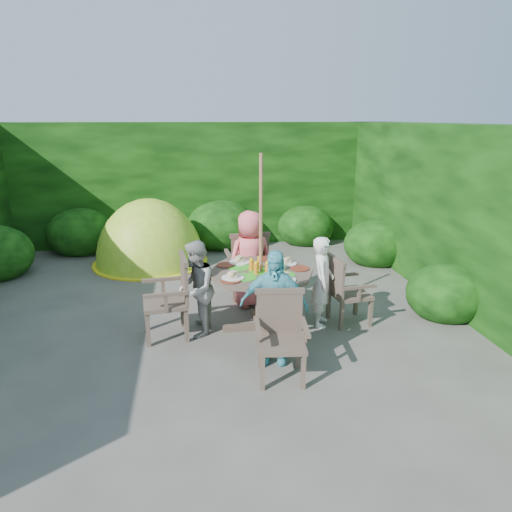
{
  "coord_description": "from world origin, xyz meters",
  "views": [
    {
      "loc": [
        -0.03,
        -5.89,
        2.59
      ],
      "look_at": [
        0.8,
        -0.24,
        0.85
      ],
      "focal_mm": 32.0,
      "sensor_mm": 36.0,
      "label": 1
    }
  ],
  "objects": [
    {
      "name": "child_right",
      "position": [
        1.6,
        -0.62,
        0.59
      ],
      "size": [
        0.4,
        0.49,
        1.18
      ],
      "primitive_type": "imported",
      "rotation": [
        0.0,
        0.0,
        1.26
      ],
      "color": "white",
      "rests_on": "ground"
    },
    {
      "name": "child_front",
      "position": [
        0.82,
        -1.44,
        0.64
      ],
      "size": [
        0.81,
        0.53,
        1.28
      ],
      "primitive_type": "imported",
      "rotation": [
        0.0,
        0.0,
        -0.33
      ],
      "color": "#55B8C6",
      "rests_on": "ground"
    },
    {
      "name": "patio_table",
      "position": [
        0.81,
        -0.64,
        0.65
      ],
      "size": [
        1.36,
        1.36,
        0.93
      ],
      "rotation": [
        0.0,
        0.0,
        0.02
      ],
      "color": "#40342A",
      "rests_on": "ground"
    },
    {
      "name": "garden_chair_left",
      "position": [
        -0.29,
        -0.66,
        0.52
      ],
      "size": [
        0.58,
        0.64,
        0.97
      ],
      "rotation": [
        0.0,
        0.0,
        -1.46
      ],
      "color": "#40342A",
      "rests_on": "ground"
    },
    {
      "name": "garden_chair_right",
      "position": [
        1.91,
        -0.62,
        0.46
      ],
      "size": [
        0.52,
        0.57,
        0.87
      ],
      "rotation": [
        0.0,
        0.0,
        1.69
      ],
      "color": "#40342A",
      "rests_on": "ground"
    },
    {
      "name": "ground",
      "position": [
        0.0,
        0.0,
        0.0
      ],
      "size": [
        60.0,
        60.0,
        0.0
      ],
      "primitive_type": "plane",
      "color": "#4D4A45",
      "rests_on": "ground"
    },
    {
      "name": "child_back",
      "position": [
        0.79,
        0.16,
        0.69
      ],
      "size": [
        0.77,
        0.62,
        1.38
      ],
      "primitive_type": "imported",
      "rotation": [
        0.0,
        0.0,
        3.44
      ],
      "color": "#FF6970",
      "rests_on": "ground"
    },
    {
      "name": "garden_chair_back",
      "position": [
        0.78,
        0.45,
        0.53
      ],
      "size": [
        0.63,
        0.57,
        0.99
      ],
      "rotation": [
        0.0,
        0.0,
        3.22
      ],
      "color": "#40342A",
      "rests_on": "ground"
    },
    {
      "name": "dome_tent",
      "position": [
        -0.79,
        2.39,
        0.0
      ],
      "size": [
        2.32,
        2.32,
        2.39
      ],
      "rotation": [
        0.0,
        0.0,
        -0.2
      ],
      "color": "#97C325",
      "rests_on": "ground"
    },
    {
      "name": "parasol_pole",
      "position": [
        0.8,
        -0.64,
        1.1
      ],
      "size": [
        0.04,
        0.04,
        2.2
      ],
      "primitive_type": "cylinder",
      "rotation": [
        0.0,
        0.0,
        0.02
      ],
      "color": "brown",
      "rests_on": "ground"
    },
    {
      "name": "hedge_enclosure",
      "position": [
        0.0,
        1.33,
        1.25
      ],
      "size": [
        9.0,
        9.0,
        2.5
      ],
      "color": "black",
      "rests_on": "ground"
    },
    {
      "name": "child_left",
      "position": [
        0.0,
        -0.66,
        0.59
      ],
      "size": [
        0.51,
        0.63,
        1.19
      ],
      "primitive_type": "imported",
      "rotation": [
        0.0,
        0.0,
        -1.68
      ],
      "color": "#A3A29D",
      "rests_on": "ground"
    },
    {
      "name": "garden_chair_front",
      "position": [
        0.84,
        -1.74,
        0.46
      ],
      "size": [
        0.56,
        0.51,
        0.87
      ],
      "rotation": [
        0.0,
        0.0,
        -0.1
      ],
      "color": "#40342A",
      "rests_on": "ground"
    }
  ]
}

